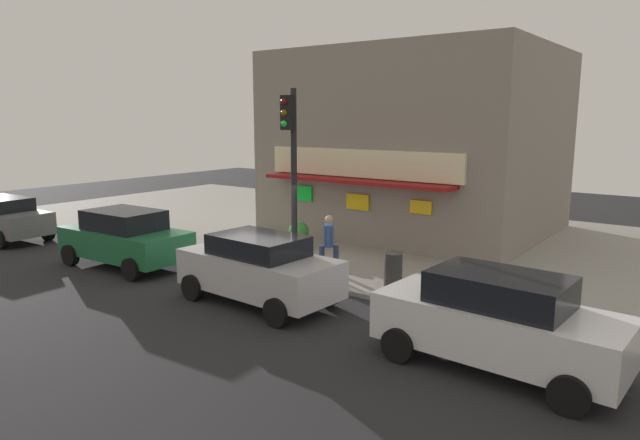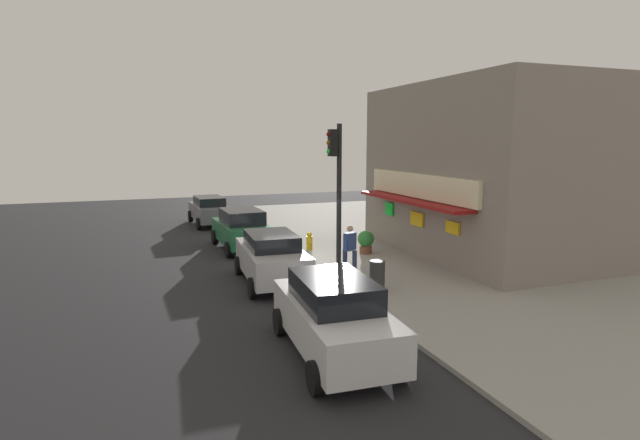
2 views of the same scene
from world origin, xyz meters
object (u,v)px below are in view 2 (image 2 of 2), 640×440
pedestrian (350,247)px  parked_car_green (242,229)px  potted_plant_by_doorway (366,241)px  parked_car_white (334,316)px  parked_car_grey (210,210)px  trash_can (377,275)px  fire_hydrant (309,241)px  parked_car_silver (272,257)px  traffic_light (336,175)px

pedestrian → parked_car_green: bearing=-155.6°
potted_plant_by_doorway → parked_car_white: 9.50m
pedestrian → potted_plant_by_doorway: size_ratio=1.77×
parked_car_grey → parked_car_green: parked_car_green is taller
trash_can → parked_car_white: size_ratio=0.20×
fire_hydrant → parked_car_silver: parked_car_silver is taller
traffic_light → parked_car_white: (7.08, -2.93, -2.50)m
traffic_light → trash_can: bearing=-0.0°
fire_hydrant → parked_car_grey: bearing=-161.0°
parked_car_silver → traffic_light: bearing=114.0°
traffic_light → pedestrian: bearing=-1.6°
fire_hydrant → parked_car_silver: size_ratio=0.18×
potted_plant_by_doorway → parked_car_grey: parked_car_grey is taller
potted_plant_by_doorway → parked_car_silver: parked_car_silver is taller
parked_car_white → parked_car_silver: (-5.85, 0.16, -0.03)m
traffic_light → parked_car_grey: 11.87m
pedestrian → parked_car_white: (5.74, -2.89, -0.15)m
pedestrian → fire_hydrant: bearing=-178.9°
traffic_light → potted_plant_by_doorway: traffic_light is taller
fire_hydrant → parked_car_white: bearing=-16.1°
fire_hydrant → traffic_light: bearing=2.5°
pedestrian → parked_car_silver: size_ratio=0.40×
parked_car_white → parked_car_silver: bearing=178.4°
trash_can → pedestrian: bearing=-179.0°
traffic_light → parked_car_silver: 3.94m
potted_plant_by_doorway → parked_car_grey: (-10.00, -4.81, 0.19)m
pedestrian → parked_car_silver: pedestrian is taller
parked_car_white → parked_car_green: size_ratio=1.04×
parked_car_white → pedestrian: bearing=153.2°
parked_car_white → parked_car_grey: parked_car_white is taller
trash_can → parked_car_green: 8.11m
traffic_light → parked_car_grey: (-11.18, -3.04, -2.57)m
trash_can → parked_car_silver: parked_car_silver is taller
fire_hydrant → trash_can: bearing=1.1°
traffic_light → parked_car_green: traffic_light is taller
potted_plant_by_doorway → parked_car_green: bearing=-125.8°
parked_car_white → parked_car_grey: size_ratio=1.02×
traffic_light → trash_can: traffic_light is taller
parked_car_white → parked_car_silver: parked_car_white is taller
parked_car_grey → parked_car_silver: bearing=1.3°
parked_car_green → parked_car_grey: bearing=-176.3°
fire_hydrant → pedestrian: bearing=1.1°
pedestrian → parked_car_green: pedestrian is taller
traffic_light → parked_car_green: 5.64m
fire_hydrant → parked_car_grey: parked_car_grey is taller
traffic_light → fire_hydrant: (-2.66, -0.11, -2.91)m
fire_hydrant → potted_plant_by_doorway: potted_plant_by_doorway is taller
trash_can → traffic_light: bearing=180.0°
parked_car_silver → parked_car_green: bearing=178.3°
pedestrian → potted_plant_by_doorway: (-2.51, 1.81, -0.41)m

